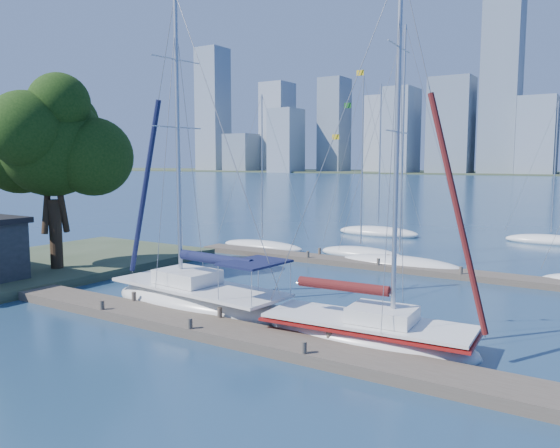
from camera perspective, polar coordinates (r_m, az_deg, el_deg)
The scene contains 12 objects.
ground at distance 22.13m, azimuth -7.79°, elevation -11.18°, with size 700.00×700.00×0.00m, color navy.
near_dock at distance 22.07m, azimuth -7.79°, elevation -10.68°, with size 26.00×2.00×0.40m, color #4D4238.
far_dock at distance 34.71m, azimuth 12.27°, elevation -4.46°, with size 30.00×1.80×0.36m, color #4D4238.
shore at distance 36.70m, azimuth -25.32°, elevation -4.24°, with size 12.00×22.00×0.50m, color #38472D.
tree at distance 34.11m, azimuth -22.77°, elevation 7.93°, with size 8.50×7.76×11.55m.
sailboat_navy at distance 25.16m, azimuth -8.60°, elevation -6.50°, with size 9.83×4.05×14.76m.
sailboat_maroon at distance 20.43m, azimuth 9.16°, elevation -9.46°, with size 8.33×3.15×13.84m.
bg_boat_0 at distance 42.39m, azimuth -1.85°, elevation -2.28°, with size 7.36×4.58×12.03m.
bg_boat_1 at distance 39.34m, azimuth 8.43°, elevation -2.99°, with size 6.17×2.15×12.89m.
bg_boat_2 at distance 35.55m, azimuth 12.40°, elevation -4.04°, with size 8.33×3.73×15.33m.
bg_boat_6 at distance 50.93m, azimuth 10.23°, elevation -0.82°, with size 7.87×3.06×14.01m.
bg_boat_7 at distance 50.18m, azimuth 26.44°, elevation -1.56°, with size 7.30×3.39×11.85m.
Camera 1 is at (13.72, -16.02, 6.70)m, focal length 35.00 mm.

